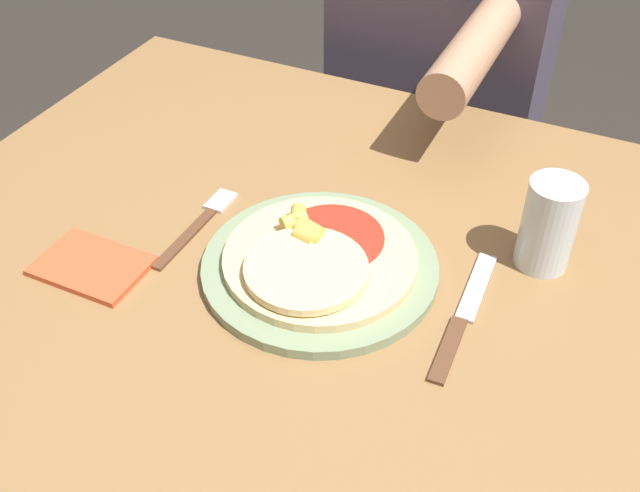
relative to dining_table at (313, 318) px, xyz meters
name	(u,v)px	position (x,y,z in m)	size (l,w,h in m)	color
dining_table	(313,318)	(0.00, 0.00, 0.00)	(1.08, 0.86, 0.77)	olive
plate	(320,267)	(0.02, -0.03, 0.13)	(0.29, 0.29, 0.01)	gray
pizza	(317,257)	(0.02, -0.03, 0.15)	(0.23, 0.23, 0.04)	#E0C689
fork	(200,222)	(-0.16, -0.01, 0.12)	(0.03, 0.18, 0.00)	brown
knife	(463,316)	(0.21, -0.03, 0.12)	(0.03, 0.22, 0.00)	brown
drinking_glass	(549,225)	(0.26, 0.10, 0.18)	(0.07, 0.07, 0.12)	silver
napkin	(92,266)	(-0.23, -0.14, 0.13)	(0.13, 0.09, 0.01)	#C6512D
person_diner	(441,66)	(-0.04, 0.64, 0.08)	(0.39, 0.52, 1.22)	#2D2D38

